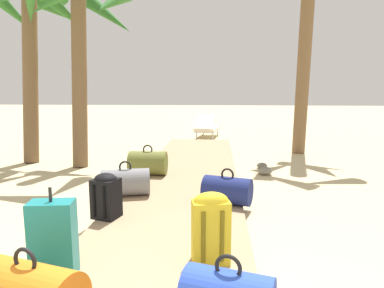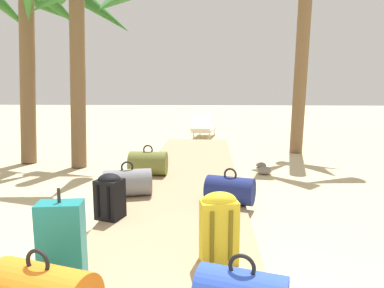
# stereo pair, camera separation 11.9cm
# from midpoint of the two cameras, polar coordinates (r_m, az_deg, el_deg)

# --- Properties ---
(ground_plane) EXTENTS (60.00, 60.00, 0.00)m
(ground_plane) POSITION_cam_midpoint_polar(r_m,az_deg,el_deg) (4.81, -2.26, -8.87)
(ground_plane) COLOR #CCB789
(boardwalk) EXTENTS (1.63, 8.58, 0.08)m
(boardwalk) POSITION_cam_midpoint_polar(r_m,az_deg,el_deg) (5.62, -1.43, -5.82)
(boardwalk) COLOR tan
(boardwalk) RESTS_ON ground
(backpack_black) EXTENTS (0.32, 0.31, 0.50)m
(backpack_black) POSITION_cam_midpoint_polar(r_m,az_deg,el_deg) (3.89, -14.38, -8.20)
(backpack_black) COLOR black
(backpack_black) RESTS_ON boardwalk
(backpack_yellow) EXTENTS (0.33, 0.24, 0.59)m
(backpack_yellow) POSITION_cam_midpoint_polar(r_m,az_deg,el_deg) (2.84, 3.27, -13.41)
(backpack_yellow) COLOR gold
(backpack_yellow) RESTS_ON boardwalk
(suitcase_teal) EXTENTS (0.35, 0.23, 0.69)m
(suitcase_teal) POSITION_cam_midpoint_polar(r_m,az_deg,el_deg) (2.82, -22.02, -14.63)
(suitcase_teal) COLOR #197A7F
(suitcase_teal) RESTS_ON boardwalk
(duffel_bag_olive) EXTENTS (0.62, 0.40, 0.51)m
(duffel_bag_olive) POSITION_cam_midpoint_polar(r_m,az_deg,el_deg) (5.72, -7.88, -3.18)
(duffel_bag_olive) COLOR olive
(duffel_bag_olive) RESTS_ON boardwalk
(duffel_bag_navy) EXTENTS (0.66, 0.50, 0.45)m
(duffel_bag_navy) POSITION_cam_midpoint_polar(r_m,az_deg,el_deg) (4.29, 5.54, -7.60)
(duffel_bag_navy) COLOR navy
(duffel_bag_navy) RESTS_ON boardwalk
(duffel_bag_grey) EXTENTS (0.70, 0.50, 0.47)m
(duffel_bag_grey) POSITION_cam_midpoint_polar(r_m,az_deg,el_deg) (4.65, -11.38, -6.30)
(duffel_bag_grey) COLOR slate
(duffel_bag_grey) RESTS_ON boardwalk
(palm_tree_far_left) EXTENTS (2.17, 2.24, 3.71)m
(palm_tree_far_left) POSITION_cam_midpoint_polar(r_m,az_deg,el_deg) (7.92, -26.90, 17.43)
(palm_tree_far_left) COLOR brown
(palm_tree_far_left) RESTS_ON ground
(palm_tree_near_left) EXTENTS (2.28, 2.31, 3.60)m
(palm_tree_near_left) POSITION_cam_midpoint_polar(r_m,az_deg,el_deg) (7.06, -19.14, 18.73)
(palm_tree_near_left) COLOR brown
(palm_tree_near_left) RESTS_ON ground
(lounge_chair) EXTENTS (0.81, 1.63, 0.76)m
(lounge_chair) POSITION_cam_midpoint_polar(r_m,az_deg,el_deg) (10.70, 1.64, 2.77)
(lounge_chair) COLOR white
(lounge_chair) RESTS_ON ground
(rock_right_near) EXTENTS (0.26, 0.26, 0.11)m
(rock_right_near) POSITION_cam_midpoint_polar(r_m,az_deg,el_deg) (6.69, 10.90, -3.47)
(rock_right_near) COLOR slate
(rock_right_near) RESTS_ON ground
(rock_right_mid) EXTENTS (0.35, 0.35, 0.14)m
(rock_right_mid) POSITION_cam_midpoint_polar(r_m,az_deg,el_deg) (6.19, 11.44, -4.33)
(rock_right_mid) COLOR gray
(rock_right_mid) RESTS_ON ground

